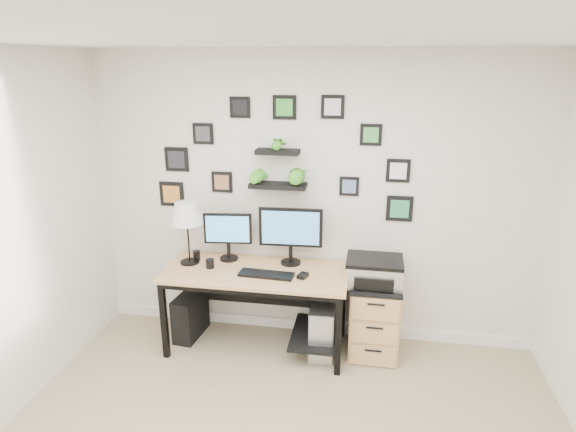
% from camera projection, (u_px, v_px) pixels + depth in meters
% --- Properties ---
extents(room, '(4.00, 4.00, 4.00)m').
position_uv_depth(room, '(311.00, 325.00, 4.66)').
color(room, tan).
rests_on(room, ground).
extents(desk, '(1.60, 0.70, 0.75)m').
position_uv_depth(desk, '(261.00, 282.00, 4.25)').
color(desk, tan).
rests_on(desk, ground).
extents(monitor_left, '(0.43, 0.19, 0.44)m').
position_uv_depth(monitor_left, '(228.00, 233.00, 4.34)').
color(monitor_left, black).
rests_on(monitor_left, desk).
extents(monitor_right, '(0.56, 0.19, 0.52)m').
position_uv_depth(monitor_right, '(291.00, 231.00, 4.24)').
color(monitor_right, black).
rests_on(monitor_right, desk).
extents(keyboard, '(0.48, 0.18, 0.02)m').
position_uv_depth(keyboard, '(266.00, 274.00, 4.08)').
color(keyboard, black).
rests_on(keyboard, desk).
extents(mouse, '(0.10, 0.12, 0.03)m').
position_uv_depth(mouse, '(303.00, 276.00, 4.05)').
color(mouse, black).
rests_on(mouse, desk).
extents(table_lamp, '(0.28, 0.28, 0.57)m').
position_uv_depth(table_lamp, '(187.00, 215.00, 4.21)').
color(table_lamp, black).
rests_on(table_lamp, desk).
extents(mug, '(0.07, 0.07, 0.08)m').
position_uv_depth(mug, '(210.00, 264.00, 4.23)').
color(mug, black).
rests_on(mug, desk).
extents(pen_cup, '(0.07, 0.07, 0.09)m').
position_uv_depth(pen_cup, '(197.00, 255.00, 4.41)').
color(pen_cup, black).
rests_on(pen_cup, desk).
extents(pc_tower_black, '(0.23, 0.44, 0.42)m').
position_uv_depth(pc_tower_black, '(190.00, 315.00, 4.53)').
color(pc_tower_black, black).
rests_on(pc_tower_black, ground).
extents(pc_tower_grey, '(0.22, 0.48, 0.47)m').
position_uv_depth(pc_tower_grey, '(323.00, 327.00, 4.27)').
color(pc_tower_grey, gray).
rests_on(pc_tower_grey, ground).
extents(file_cabinet, '(0.43, 0.53, 0.67)m').
position_uv_depth(file_cabinet, '(374.00, 318.00, 4.24)').
color(file_cabinet, tan).
rests_on(file_cabinet, ground).
extents(printer, '(0.48, 0.39, 0.22)m').
position_uv_depth(printer, '(374.00, 271.00, 4.11)').
color(printer, silver).
rests_on(printer, file_cabinet).
extents(wall_decor, '(2.31, 0.18, 1.07)m').
position_uv_depth(wall_decor, '(279.00, 162.00, 4.17)').
color(wall_decor, black).
rests_on(wall_decor, ground).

